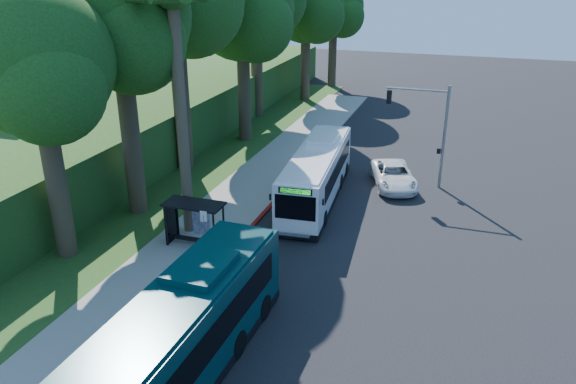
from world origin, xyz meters
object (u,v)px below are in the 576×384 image
(bus_shelter, at_px, (191,214))
(white_bus, at_px, (317,173))
(pickup, at_px, (394,175))
(teal_bus, at_px, (176,342))

(bus_shelter, relative_size, white_bus, 0.26)
(white_bus, height_order, pickup, white_bus)
(teal_bus, height_order, pickup, teal_bus)
(bus_shelter, bearing_deg, teal_bus, -65.16)
(bus_shelter, distance_m, pickup, 15.16)
(bus_shelter, relative_size, teal_bus, 0.24)
(white_bus, distance_m, pickup, 5.91)
(white_bus, bearing_deg, teal_bus, -94.68)
(pickup, bearing_deg, bus_shelter, -145.82)
(bus_shelter, distance_m, white_bus, 9.51)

